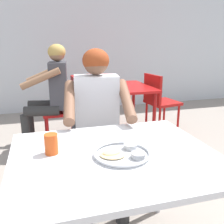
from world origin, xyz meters
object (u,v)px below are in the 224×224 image
chair_foreground (95,131)px  thali_tray (123,154)px  drinking_cup (51,143)px  diner_foreground (98,115)px  patron_background (51,87)px  chair_red_far (100,95)px  table_background_red (114,93)px  table_foreground (115,167)px  chair_red_right (158,99)px  chair_red_left (66,106)px

chair_foreground → thali_tray: bearing=-93.6°
thali_tray → drinking_cup: drinking_cup is taller
drinking_cup → diner_foreground: 0.69m
patron_background → drinking_cup: bearing=-92.9°
diner_foreground → chair_red_far: bearing=76.1°
thali_tray → table_background_red: (0.54, 1.96, -0.10)m
chair_foreground → diner_foreground: bearing=-96.6°
table_background_red → patron_background: (-0.79, 0.01, 0.11)m
drinking_cup → thali_tray: bearing=-20.3°
drinking_cup → table_foreground: bearing=-16.4°
drinking_cup → chair_red_far: size_ratio=0.13×
drinking_cup → table_background_red: size_ratio=0.11×
chair_red_far → thali_tray: bearing=-100.8°
chair_red_far → patron_background: patron_background is taller
table_background_red → chair_red_right: 0.67m
table_foreground → diner_foreground: size_ratio=0.85×
chair_red_right → patron_background: (-1.44, -0.03, 0.24)m
table_foreground → chair_red_right: (1.23, 1.97, -0.15)m
thali_tray → drinking_cup: (-0.34, 0.13, 0.04)m
diner_foreground → patron_background: size_ratio=0.99×
thali_tray → drinking_cup: bearing=159.7°
table_background_red → chair_red_right: chair_red_right is taller
table_background_red → chair_red_far: 0.64m
chair_red_left → chair_red_right: chair_red_left is taller
thali_tray → patron_background: bearing=97.2°
table_foreground → chair_red_left: size_ratio=1.24×
thali_tray → drinking_cup: size_ratio=2.73×
drinking_cup → chair_red_far: bearing=71.2°
thali_tray → chair_foreground: size_ratio=0.32×
drinking_cup → table_background_red: bearing=64.3°
chair_foreground → chair_red_right: bearing=43.3°
diner_foreground → chair_red_left: 1.34m
chair_foreground → chair_red_right: (1.14, 1.07, -0.02)m
table_foreground → drinking_cup: bearing=163.6°
table_background_red → chair_red_left: chair_red_left is taller
chair_red_right → chair_red_far: 0.91m
diner_foreground → chair_red_far: 1.95m
thali_tray → patron_background: patron_background is taller
table_foreground → diner_foreground: diner_foreground is taller
diner_foreground → chair_red_far: (0.46, 1.87, -0.25)m
drinking_cup → chair_red_right: 2.45m
chair_red_left → chair_red_right: bearing=-0.7°
drinking_cup → chair_red_far: (0.84, 2.46, -0.30)m
chair_red_right → thali_tray: bearing=-120.8°
chair_foreground → chair_red_left: bearing=97.1°
drinking_cup → table_background_red: drinking_cup is taller
table_foreground → patron_background: (-0.22, 1.94, 0.09)m
diner_foreground → table_foreground: bearing=-95.4°
chair_red_left → chair_red_far: size_ratio=1.03×
thali_tray → table_background_red: size_ratio=0.31×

